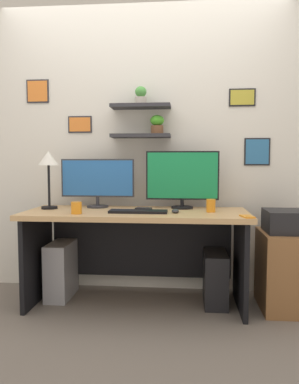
% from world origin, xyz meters
% --- Properties ---
extents(ground_plane, '(8.00, 8.00, 0.00)m').
position_xyz_m(ground_plane, '(0.00, 0.00, 0.00)').
color(ground_plane, '#70665B').
extents(back_wall_assembly, '(4.40, 0.24, 2.70)m').
position_xyz_m(back_wall_assembly, '(0.00, 0.44, 1.35)').
color(back_wall_assembly, silver).
rests_on(back_wall_assembly, ground).
extents(desk, '(1.74, 0.68, 0.75)m').
position_xyz_m(desk, '(0.00, 0.06, 0.54)').
color(desk, tan).
rests_on(desk, ground).
extents(monitor_left, '(0.62, 0.18, 0.41)m').
position_xyz_m(monitor_left, '(-0.36, 0.22, 0.98)').
color(monitor_left, '#2D2D33').
rests_on(monitor_left, desk).
extents(monitor_right, '(0.60, 0.18, 0.47)m').
position_xyz_m(monitor_right, '(0.36, 0.22, 1.00)').
color(monitor_right, black).
rests_on(monitor_right, desk).
extents(keyboard, '(0.44, 0.14, 0.02)m').
position_xyz_m(keyboard, '(0.03, -0.10, 0.76)').
color(keyboard, black).
rests_on(keyboard, desk).
extents(computer_mouse, '(0.06, 0.09, 0.03)m').
position_xyz_m(computer_mouse, '(0.31, -0.08, 0.77)').
color(computer_mouse, '#2D2D33').
rests_on(computer_mouse, desk).
extents(desk_lamp, '(0.17, 0.17, 0.47)m').
position_xyz_m(desk_lamp, '(-0.73, 0.08, 1.12)').
color(desk_lamp, black).
rests_on(desk_lamp, desk).
extents(cell_phone, '(0.10, 0.15, 0.01)m').
position_xyz_m(cell_phone, '(0.82, -0.25, 0.76)').
color(cell_phone, orange).
rests_on(cell_phone, desk).
extents(coffee_mug, '(0.08, 0.08, 0.09)m').
position_xyz_m(coffee_mug, '(-0.42, -0.20, 0.80)').
color(coffee_mug, orange).
rests_on(coffee_mug, desk).
extents(pen_cup, '(0.07, 0.07, 0.10)m').
position_xyz_m(pen_cup, '(0.58, 0.00, 0.80)').
color(pen_cup, orange).
rests_on(pen_cup, desk).
extents(scissors_tray, '(0.13, 0.10, 0.02)m').
position_xyz_m(scissors_tray, '(0.05, 0.03, 0.76)').
color(scissors_tray, black).
rests_on(scissors_tray, desk).
extents(drawer_cabinet, '(0.44, 0.50, 0.60)m').
position_xyz_m(drawer_cabinet, '(1.19, 0.03, 0.30)').
color(drawer_cabinet, brown).
rests_on(drawer_cabinet, ground).
extents(printer, '(0.38, 0.34, 0.17)m').
position_xyz_m(printer, '(1.19, 0.03, 0.68)').
color(printer, black).
rests_on(printer, drawer_cabinet).
extents(computer_tower_left, '(0.18, 0.40, 0.46)m').
position_xyz_m(computer_tower_left, '(-0.65, 0.11, 0.23)').
color(computer_tower_left, '#99999E').
rests_on(computer_tower_left, ground).
extents(computer_tower_right, '(0.18, 0.40, 0.42)m').
position_xyz_m(computer_tower_right, '(0.63, 0.08, 0.21)').
color(computer_tower_right, black).
rests_on(computer_tower_right, ground).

